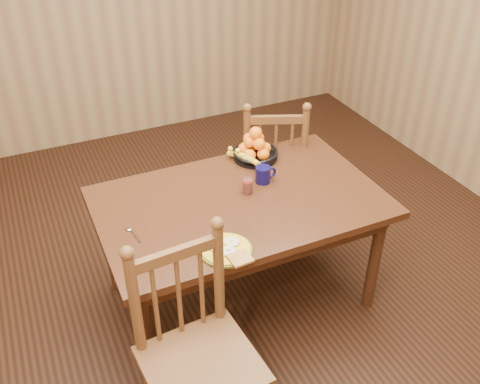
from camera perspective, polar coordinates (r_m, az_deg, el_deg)
name	(u,v)px	position (r m, az deg, el deg)	size (l,w,h in m)	color
room	(240,102)	(2.73, 0.00, 9.63)	(4.52, 5.02, 2.72)	black
dining_table	(240,211)	(3.07, 0.00, -2.09)	(1.60, 1.00, 0.75)	black
chair_far	(272,166)	(3.82, 3.45, 2.80)	(0.60, 0.59, 1.03)	#482C15
chair_near	(197,355)	(2.51, -4.63, -16.93)	(0.52, 0.50, 1.08)	#482C15
breakfast_plate	(227,250)	(2.66, -1.43, -6.17)	(0.26, 0.29, 0.04)	#59601E
fork	(222,248)	(2.68, -1.93, -5.94)	(0.06, 0.18, 0.00)	silver
spoon	(131,231)	(2.84, -11.56, -4.08)	(0.04, 0.16, 0.01)	silver
coffee_mug	(264,174)	(3.15, 2.54, 1.91)	(0.13, 0.09, 0.10)	#0B0935
juice_glass	(248,186)	(3.06, 0.81, 0.62)	(0.06, 0.06, 0.09)	silver
fruit_bowl	(254,149)	(3.38, 1.54, 4.58)	(0.32, 0.32, 0.22)	black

